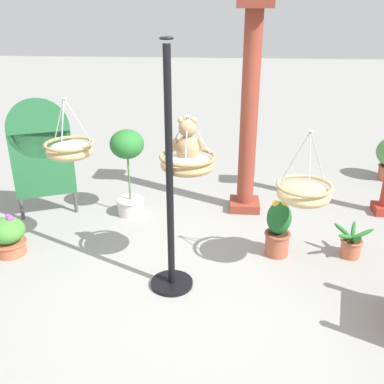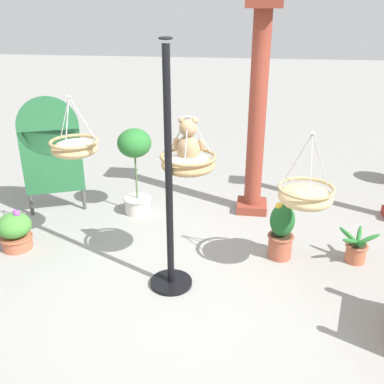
# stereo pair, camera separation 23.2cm
# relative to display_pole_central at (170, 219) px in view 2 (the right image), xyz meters

# --- Properties ---
(ground_plane) EXTENTS (40.00, 40.00, 0.00)m
(ground_plane) POSITION_rel_display_pole_central_xyz_m (0.23, 0.09, -0.77)
(ground_plane) COLOR gray
(display_pole_central) EXTENTS (0.44, 0.44, 2.47)m
(display_pole_central) POSITION_rel_display_pole_central_xyz_m (0.00, 0.00, 0.00)
(display_pole_central) COLOR black
(display_pole_central) RESTS_ON ground
(hanging_basket_with_teddy) EXTENTS (0.56, 0.56, 0.58)m
(hanging_basket_with_teddy) POSITION_rel_display_pole_central_xyz_m (0.15, 0.25, 0.50)
(hanging_basket_with_teddy) COLOR tan
(teddy_bear) EXTENTS (0.31, 0.28, 0.46)m
(teddy_bear) POSITION_rel_display_pole_central_xyz_m (0.15, 0.27, 0.70)
(teddy_bear) COLOR tan
(hanging_basket_left_high) EXTENTS (0.54, 0.54, 0.66)m
(hanging_basket_left_high) POSITION_rel_display_pole_central_xyz_m (-1.16, 0.59, 0.50)
(hanging_basket_left_high) COLOR tan
(hanging_basket_right_low) EXTENTS (0.57, 0.57, 0.77)m
(hanging_basket_right_low) POSITION_rel_display_pole_central_xyz_m (1.32, 0.33, 0.19)
(hanging_basket_right_low) COLOR tan
(greenhouse_pillar_left) EXTENTS (0.44, 0.44, 2.76)m
(greenhouse_pillar_left) POSITION_rel_display_pole_central_xyz_m (0.81, 1.92, 0.56)
(greenhouse_pillar_left) COLOR brown
(greenhouse_pillar_left) RESTS_ON ground
(potted_plant_fern_front) EXTENTS (0.47, 0.44, 0.38)m
(potted_plant_fern_front) POSITION_rel_display_pole_central_xyz_m (2.00, 0.73, -0.61)
(potted_plant_fern_front) COLOR #BC6042
(potted_plant_fern_front) RESTS_ON ground
(potted_plant_bushy_green) EXTENTS (0.45, 0.45, 1.21)m
(potted_plant_bushy_green) POSITION_rel_display_pole_central_xyz_m (-0.77, 1.62, -0.03)
(potted_plant_bushy_green) COLOR beige
(potted_plant_bushy_green) RESTS_ON ground
(potted_plant_small_succulent) EXTENTS (0.40, 0.40, 0.50)m
(potted_plant_small_succulent) POSITION_rel_display_pole_central_xyz_m (-1.97, 0.47, -0.54)
(potted_plant_small_succulent) COLOR #BC6042
(potted_plant_small_succulent) RESTS_ON ground
(potted_plant_conical_shrub) EXTENTS (0.31, 0.31, 0.69)m
(potted_plant_conical_shrub) POSITION_rel_display_pole_central_xyz_m (1.15, 0.71, -0.43)
(potted_plant_conical_shrub) COLOR #AD563D
(potted_plant_conical_shrub) RESTS_ON ground
(display_sign_board) EXTENTS (0.75, 0.34, 1.63)m
(display_sign_board) POSITION_rel_display_pole_central_xyz_m (-1.88, 1.48, 0.18)
(display_sign_board) COLOR #286B3D
(display_sign_board) RESTS_ON ground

